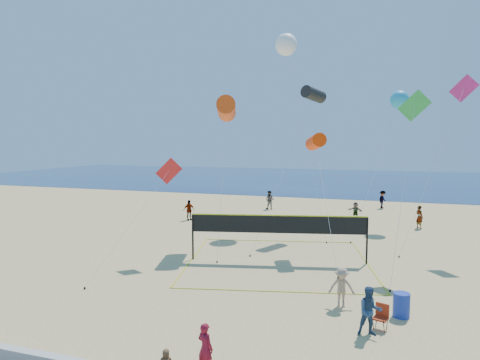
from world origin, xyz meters
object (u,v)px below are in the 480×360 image
(woman, at_px, (205,348))
(volleyball_net, at_px, (278,229))
(camp_chair, at_px, (381,315))
(trash_barrel, at_px, (401,305))

(woman, relative_size, volleyball_net, 0.13)
(camp_chair, height_order, trash_barrel, trash_barrel)
(woman, bearing_deg, volleyball_net, -66.18)
(trash_barrel, height_order, volleyball_net, volleyball_net)
(woman, relative_size, trash_barrel, 1.59)
(woman, distance_m, trash_barrel, 8.16)
(camp_chair, bearing_deg, trash_barrel, 80.79)
(woman, distance_m, volleyball_net, 11.87)
(camp_chair, bearing_deg, woman, -116.45)
(camp_chair, relative_size, volleyball_net, 0.09)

